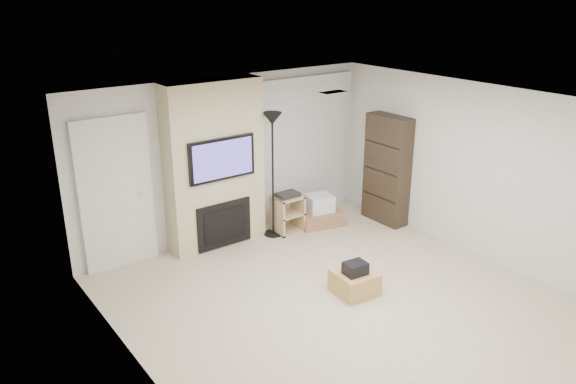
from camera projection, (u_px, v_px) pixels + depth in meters
floor at (345, 306)px, 6.96m from camera, size 5.00×5.50×0.00m
ceiling at (353, 106)px, 6.09m from camera, size 5.00×5.50×0.00m
wall_back at (228, 158)px, 8.60m from camera, size 5.00×0.00×2.50m
wall_left at (146, 274)px, 5.13m from camera, size 0.00×5.50×2.50m
wall_right at (481, 173)px, 7.92m from camera, size 0.00×5.50×2.50m
hvac_vent at (333, 92)px, 6.92m from camera, size 0.35×0.18×0.01m
ottoman at (355, 282)px, 7.20m from camera, size 0.55×0.55×0.30m
black_bag at (355, 268)px, 7.08m from camera, size 0.30×0.25×0.16m
fireplace_wall at (215, 166)px, 8.25m from camera, size 1.50×0.47×2.50m
entry_door at (116, 195)px, 7.64m from camera, size 1.02×0.11×2.14m
vertical_blinds at (302, 143)px, 9.34m from camera, size 1.98×0.10×2.37m
floor_lamp at (272, 140)px, 8.42m from camera, size 0.29×0.29×1.97m
av_stand at (288, 211)px, 8.96m from camera, size 0.45×0.38×0.66m
box_stack at (319, 213)px, 9.30m from camera, size 0.86×0.72×0.50m
bookshelf at (387, 170)px, 9.19m from camera, size 0.30×0.80×1.80m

